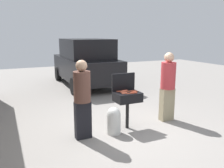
{
  "coord_description": "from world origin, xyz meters",
  "views": [
    {
      "loc": [
        -2.5,
        -4.57,
        2.21
      ],
      "look_at": [
        -0.08,
        0.62,
        1.0
      ],
      "focal_mm": 37.76,
      "sensor_mm": 36.0,
      "label": 1
    }
  ],
  "objects_px": {
    "hot_dog_9": "(123,91)",
    "person_right": "(168,84)",
    "hot_dog_0": "(125,91)",
    "hot_dog_2": "(135,93)",
    "hot_dog_7": "(135,91)",
    "propane_tank": "(114,120)",
    "hot_dog_13": "(124,91)",
    "hot_dog_3": "(124,93)",
    "hot_dog_4": "(130,93)",
    "hot_dog_1": "(134,92)",
    "hot_dog_12": "(133,91)",
    "parked_minivan": "(85,62)",
    "hot_dog_6": "(133,92)",
    "hot_dog_11": "(123,92)",
    "hot_dog_10": "(119,91)",
    "person_left": "(82,97)",
    "hot_dog_8": "(129,91)",
    "bbq_grill": "(127,98)",
    "hot_dog_5": "(124,93)"
  },
  "relations": [
    {
      "from": "hot_dog_8",
      "to": "hot_dog_10",
      "type": "xyz_separation_m",
      "value": [
        -0.2,
        0.1,
        0.0
      ]
    },
    {
      "from": "propane_tank",
      "to": "person_right",
      "type": "bearing_deg",
      "value": 6.79
    },
    {
      "from": "hot_dog_7",
      "to": "hot_dog_6",
      "type": "bearing_deg",
      "value": -145.59
    },
    {
      "from": "hot_dog_8",
      "to": "hot_dog_4",
      "type": "bearing_deg",
      "value": -111.83
    },
    {
      "from": "hot_dog_8",
      "to": "propane_tank",
      "type": "height_order",
      "value": "hot_dog_8"
    },
    {
      "from": "hot_dog_1",
      "to": "hot_dog_12",
      "type": "bearing_deg",
      "value": 63.4
    },
    {
      "from": "bbq_grill",
      "to": "hot_dog_5",
      "type": "distance_m",
      "value": 0.23
    },
    {
      "from": "hot_dog_6",
      "to": "hot_dog_7",
      "type": "bearing_deg",
      "value": 34.41
    },
    {
      "from": "hot_dog_12",
      "to": "parked_minivan",
      "type": "distance_m",
      "value": 5.06
    },
    {
      "from": "hot_dog_9",
      "to": "propane_tank",
      "type": "bearing_deg",
      "value": -147.12
    },
    {
      "from": "hot_dog_0",
      "to": "hot_dog_2",
      "type": "distance_m",
      "value": 0.31
    },
    {
      "from": "hot_dog_8",
      "to": "person_right",
      "type": "xyz_separation_m",
      "value": [
        1.14,
        0.01,
        0.07
      ]
    },
    {
      "from": "bbq_grill",
      "to": "hot_dog_12",
      "type": "height_order",
      "value": "hot_dog_12"
    },
    {
      "from": "hot_dog_3",
      "to": "propane_tank",
      "type": "relative_size",
      "value": 0.21
    },
    {
      "from": "person_right",
      "to": "parked_minivan",
      "type": "distance_m",
      "value": 5.06
    },
    {
      "from": "hot_dog_4",
      "to": "parked_minivan",
      "type": "relative_size",
      "value": 0.03
    },
    {
      "from": "hot_dog_9",
      "to": "propane_tank",
      "type": "height_order",
      "value": "hot_dog_9"
    },
    {
      "from": "hot_dog_1",
      "to": "hot_dog_12",
      "type": "distance_m",
      "value": 0.11
    },
    {
      "from": "hot_dog_5",
      "to": "hot_dog_12",
      "type": "xyz_separation_m",
      "value": [
        0.31,
        0.13,
        0.0
      ]
    },
    {
      "from": "hot_dog_4",
      "to": "hot_dog_1",
      "type": "bearing_deg",
      "value": 29.34
    },
    {
      "from": "hot_dog_0",
      "to": "hot_dog_11",
      "type": "xyz_separation_m",
      "value": [
        -0.11,
        -0.09,
        0.0
      ]
    },
    {
      "from": "hot_dog_1",
      "to": "hot_dog_8",
      "type": "distance_m",
      "value": 0.12
    },
    {
      "from": "hot_dog_6",
      "to": "parked_minivan",
      "type": "relative_size",
      "value": 0.03
    },
    {
      "from": "hot_dog_2",
      "to": "hot_dog_7",
      "type": "bearing_deg",
      "value": 56.62
    },
    {
      "from": "hot_dog_3",
      "to": "person_left",
      "type": "xyz_separation_m",
      "value": [
        -1.02,
        -0.05,
        0.03
      ]
    },
    {
      "from": "hot_dog_7",
      "to": "hot_dog_11",
      "type": "bearing_deg",
      "value": 163.87
    },
    {
      "from": "hot_dog_2",
      "to": "hot_dog_3",
      "type": "bearing_deg",
      "value": 151.09
    },
    {
      "from": "hot_dog_10",
      "to": "parked_minivan",
      "type": "xyz_separation_m",
      "value": [
        0.84,
        4.94,
        0.13
      ]
    },
    {
      "from": "hot_dog_8",
      "to": "hot_dog_10",
      "type": "relative_size",
      "value": 1.0
    },
    {
      "from": "propane_tank",
      "to": "person_right",
      "type": "height_order",
      "value": "person_right"
    },
    {
      "from": "person_right",
      "to": "hot_dog_1",
      "type": "bearing_deg",
      "value": -10.33
    },
    {
      "from": "hot_dog_0",
      "to": "hot_dog_11",
      "type": "distance_m",
      "value": 0.15
    },
    {
      "from": "hot_dog_0",
      "to": "hot_dog_7",
      "type": "relative_size",
      "value": 1.0
    },
    {
      "from": "hot_dog_4",
      "to": "hot_dog_8",
      "type": "distance_m",
      "value": 0.19
    },
    {
      "from": "hot_dog_11",
      "to": "hot_dog_12",
      "type": "bearing_deg",
      "value": -3.23
    },
    {
      "from": "hot_dog_3",
      "to": "hot_dog_9",
      "type": "bearing_deg",
      "value": 69.62
    },
    {
      "from": "hot_dog_7",
      "to": "hot_dog_10",
      "type": "relative_size",
      "value": 1.0
    },
    {
      "from": "hot_dog_11",
      "to": "person_right",
      "type": "bearing_deg",
      "value": -0.46
    },
    {
      "from": "hot_dog_3",
      "to": "hot_dog_4",
      "type": "distance_m",
      "value": 0.14
    },
    {
      "from": "hot_dog_1",
      "to": "bbq_grill",
      "type": "bearing_deg",
      "value": 153.61
    },
    {
      "from": "hot_dog_7",
      "to": "hot_dog_13",
      "type": "distance_m",
      "value": 0.26
    },
    {
      "from": "hot_dog_13",
      "to": "person_left",
      "type": "bearing_deg",
      "value": -169.71
    },
    {
      "from": "hot_dog_0",
      "to": "hot_dog_3",
      "type": "height_order",
      "value": "same"
    },
    {
      "from": "hot_dog_7",
      "to": "hot_dog_10",
      "type": "height_order",
      "value": "same"
    },
    {
      "from": "hot_dog_9",
      "to": "propane_tank",
      "type": "xyz_separation_m",
      "value": [
        -0.37,
        -0.24,
        -0.57
      ]
    },
    {
      "from": "hot_dog_9",
      "to": "person_right",
      "type": "height_order",
      "value": "person_right"
    },
    {
      "from": "hot_dog_9",
      "to": "hot_dog_11",
      "type": "bearing_deg",
      "value": -135.94
    },
    {
      "from": "hot_dog_10",
      "to": "person_left",
      "type": "xyz_separation_m",
      "value": [
        -0.98,
        -0.22,
        0.03
      ]
    },
    {
      "from": "hot_dog_2",
      "to": "hot_dog_8",
      "type": "height_order",
      "value": "same"
    },
    {
      "from": "bbq_grill",
      "to": "hot_dog_6",
      "type": "relative_size",
      "value": 6.77
    }
  ]
}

